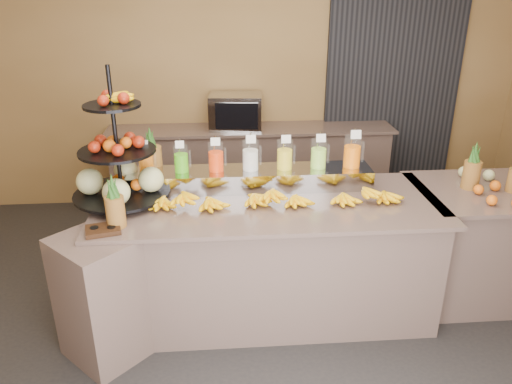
{
  "coord_description": "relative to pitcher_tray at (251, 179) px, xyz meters",
  "views": [
    {
      "loc": [
        -0.35,
        -2.97,
        2.43
      ],
      "look_at": [
        -0.09,
        0.3,
        1.01
      ],
      "focal_mm": 35.0,
      "sensor_mm": 36.0,
      "label": 1
    }
  ],
  "objects": [
    {
      "name": "ground",
      "position": [
        0.11,
        -0.58,
        -1.01
      ],
      "size": [
        6.0,
        6.0,
        0.0
      ],
      "primitive_type": "plane",
      "color": "black",
      "rests_on": "ground"
    },
    {
      "name": "room_envelope",
      "position": [
        0.3,
        0.21,
        0.87
      ],
      "size": [
        6.04,
        5.02,
        2.82
      ],
      "color": "brown",
      "rests_on": "ground"
    },
    {
      "name": "buffet_counter",
      "position": [
        -0.0,
        -0.32,
        -0.54
      ],
      "size": [
        2.75,
        1.25,
        0.93
      ],
      "color": "gray",
      "rests_on": "ground"
    },
    {
      "name": "right_counter",
      "position": [
        1.81,
        -0.18,
        -0.54
      ],
      "size": [
        1.08,
        0.88,
        0.93
      ],
      "color": "gray",
      "rests_on": "ground"
    },
    {
      "name": "back_ledge",
      "position": [
        0.11,
        1.67,
        -0.54
      ],
      "size": [
        3.1,
        0.55,
        0.93
      ],
      "color": "gray",
      "rests_on": "ground"
    },
    {
      "name": "pitcher_tray",
      "position": [
        0.0,
        0.0,
        0.0
      ],
      "size": [
        1.85,
        0.3,
        0.15
      ],
      "primitive_type": "cube",
      "color": "gray",
      "rests_on": "buffet_counter"
    },
    {
      "name": "juice_pitcher_orange_a",
      "position": [
        -0.78,
        -0.0,
        0.17
      ],
      "size": [
        0.11,
        0.12,
        0.28
      ],
      "color": "silver",
      "rests_on": "pitcher_tray"
    },
    {
      "name": "juice_pitcher_green",
      "position": [
        -0.52,
        -0.0,
        0.16
      ],
      "size": [
        0.11,
        0.11,
        0.27
      ],
      "color": "silver",
      "rests_on": "pitcher_tray"
    },
    {
      "name": "juice_pitcher_orange_b",
      "position": [
        -0.26,
        -0.0,
        0.17
      ],
      "size": [
        0.12,
        0.12,
        0.28
      ],
      "color": "silver",
      "rests_on": "pitcher_tray"
    },
    {
      "name": "juice_pitcher_milk",
      "position": [
        -0.0,
        -0.0,
        0.18
      ],
      "size": [
        0.12,
        0.13,
        0.3
      ],
      "color": "silver",
      "rests_on": "pitcher_tray"
    },
    {
      "name": "juice_pitcher_lemon",
      "position": [
        0.26,
        -0.0,
        0.17
      ],
      "size": [
        0.12,
        0.13,
        0.29
      ],
      "color": "silver",
      "rests_on": "pitcher_tray"
    },
    {
      "name": "juice_pitcher_lime",
      "position": [
        0.52,
        -0.0,
        0.17
      ],
      "size": [
        0.12,
        0.13,
        0.29
      ],
      "color": "silver",
      "rests_on": "pitcher_tray"
    },
    {
      "name": "juice_pitcher_orange_c",
      "position": [
        0.78,
        -0.0,
        0.18
      ],
      "size": [
        0.13,
        0.14,
        0.32
      ],
      "color": "silver",
      "rests_on": "pitcher_tray"
    },
    {
      "name": "banana_heap",
      "position": [
        0.16,
        -0.3,
        -0.01
      ],
      "size": [
        1.82,
        0.16,
        0.15
      ],
      "color": "#EBB90B",
      "rests_on": "buffet_counter"
    },
    {
      "name": "fruit_stand",
      "position": [
        -0.9,
        -0.16,
        0.17
      ],
      "size": [
        0.75,
        0.75,
        0.97
      ],
      "rotation": [
        0.0,
        0.0,
        -0.09
      ],
      "color": "black",
      "rests_on": "buffet_counter"
    },
    {
      "name": "condiment_caddy",
      "position": [
        -0.99,
        -0.66,
        -0.06
      ],
      "size": [
        0.25,
        0.21,
        0.03
      ],
      "primitive_type": "cube",
      "rotation": [
        0.0,
        0.0,
        0.25
      ],
      "color": "#321C0D",
      "rests_on": "buffet_counter"
    },
    {
      "name": "pineapple_left_a",
      "position": [
        -0.91,
        -0.58,
        0.06
      ],
      "size": [
        0.12,
        0.12,
        0.37
      ],
      "rotation": [
        0.0,
        0.0,
        -0.25
      ],
      "color": "brown",
      "rests_on": "buffet_counter"
    },
    {
      "name": "pineapple_left_b",
      "position": [
        -0.76,
        0.16,
        0.1
      ],
      "size": [
        0.16,
        0.16,
        0.46
      ],
      "rotation": [
        0.0,
        0.0,
        -0.1
      ],
      "color": "brown",
      "rests_on": "buffet_counter"
    },
    {
      "name": "right_fruit_pile",
      "position": [
        1.81,
        -0.28,
        -0.01
      ],
      "size": [
        0.41,
        0.39,
        0.22
      ],
      "color": "brown",
      "rests_on": "right_counter"
    },
    {
      "name": "oven_warmer",
      "position": [
        -0.04,
        1.67,
        0.11
      ],
      "size": [
        0.59,
        0.44,
        0.37
      ],
      "primitive_type": "cube",
      "rotation": [
        0.0,
        0.0,
        -0.1
      ],
      "color": "gray",
      "rests_on": "back_ledge"
    }
  ]
}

